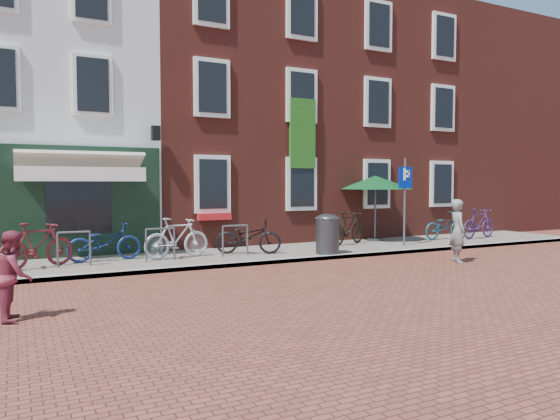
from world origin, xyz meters
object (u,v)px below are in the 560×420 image
woman (458,231)px  bicycle_5 (348,228)px  parking_sign (405,190)px  bicycle_2 (105,242)px  bicycle_7 (479,223)px  boy (14,275)px  bicycle_6 (445,225)px  litter_bin (328,232)px  parasol (375,180)px  bicycle_3 (177,238)px  bicycle_4 (248,237)px  bicycle_1 (37,245)px

woman → bicycle_5: 3.83m
bicycle_5 → parking_sign: bearing=-144.6°
bicycle_2 → bicycle_7: size_ratio=1.03×
boy → bicycle_7: boy is taller
boy → bicycle_6: size_ratio=0.75×
litter_bin → bicycle_6: (5.57, 1.30, -0.13)m
parking_sign → bicycle_2: size_ratio=1.50×
parasol → bicycle_5: bearing=-160.5°
boy → parasol: bearing=-58.1°
boy → bicycle_5: (9.31, 4.86, -0.05)m
bicycle_2 → bicycle_3: bearing=-105.7°
parking_sign → bicycle_4: parking_sign is taller
boy → bicycle_1: size_ratio=0.77×
bicycle_7 → bicycle_1: bearing=82.0°
parasol → woman: 4.49m
bicycle_5 → bicycle_4: bearing=76.5°
parking_sign → bicycle_7: size_ratio=1.55×
parking_sign → bicycle_3: bearing=175.8°
parasol → bicycle_7: 4.11m
litter_bin → boy: boy is taller
boy → bicycle_4: size_ratio=0.75×
bicycle_4 → parasol: bearing=-50.9°
bicycle_7 → bicycle_3: bearing=81.3°
bicycle_3 → bicycle_4: size_ratio=0.97×
parking_sign → bicycle_3: (-7.04, 0.52, -1.20)m
litter_bin → bicycle_4: 2.17m
litter_bin → woman: woman is taller
bicycle_5 → bicycle_7: same height
bicycle_6 → bicycle_7: size_ratio=1.03×
bicycle_3 → bicycle_4: bicycle_3 is taller
bicycle_3 → bicycle_6: size_ratio=0.97×
woman → bicycle_1: bearing=94.8°
bicycle_4 → woman: bearing=-98.4°
bicycle_6 → litter_bin: bearing=100.6°
woman → boy: (-10.11, -1.12, -0.14)m
parking_sign → bicycle_4: bearing=175.0°
boy → bicycle_1: bearing=-0.7°
bicycle_6 → bicycle_5: bearing=84.6°
bicycle_7 → bicycle_5: bearing=75.7°
bicycle_1 → bicycle_7: 13.95m
bicycle_1 → bicycle_2: (1.53, 0.45, -0.05)m
bicycle_3 → bicycle_5: same height
litter_bin → bicycle_5: 2.27m
bicycle_4 → bicycle_5: (3.63, 0.50, 0.05)m
bicycle_7 → parasol: bearing=65.8°
bicycle_1 → bicycle_6: bicycle_1 is taller
bicycle_2 → bicycle_6: same height
bicycle_2 → bicycle_7: 12.43m
bicycle_6 → bicycle_7: bearing=-109.1°
parasol → bicycle_1: (-10.28, -1.05, -1.51)m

